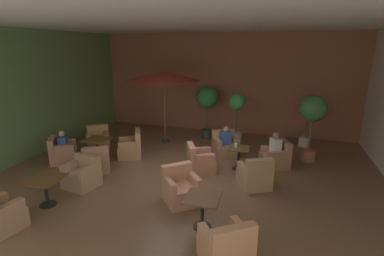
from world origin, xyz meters
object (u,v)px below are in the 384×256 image
(potted_tree_right_corner, at_px, (308,115))
(armchair_front_right_west, at_px, (98,140))
(patio_umbrella_tall_red, at_px, (164,76))
(armchair_front_right_north, at_px, (63,153))
(armchair_front_left_south, at_px, (276,158))
(armchair_front_left_west, at_px, (225,147))
(potted_tree_left_corner, at_px, (313,114))
(armchair_front_right_south, at_px, (131,147))
(armchair_rear_right_east, at_px, (82,175))
(armchair_front_right_east, at_px, (97,161))
(patron_with_friend, at_px, (276,145))
(iced_drink_cup, at_px, (236,145))
(patron_by_window, at_px, (63,142))
(cafe_table_front_left, at_px, (239,153))
(cafe_table_mid_center, at_px, (202,204))
(potted_tree_mid_right, at_px, (207,101))
(cafe_table_front_right, at_px, (97,143))
(armchair_front_left_north, at_px, (200,161))
(armchair_mid_center_east, at_px, (181,189))
(armchair_front_left_east, at_px, (255,176))
(patron_blue_shirt, at_px, (226,137))
(armchair_mid_center_north, at_px, (226,248))
(cafe_table_rear_right, at_px, (45,184))

(potted_tree_right_corner, bearing_deg, armchair_front_right_west, -160.21)
(patio_umbrella_tall_red, bearing_deg, armchair_front_right_north, -129.15)
(armchair_front_left_south, xyz_separation_m, patio_umbrella_tall_red, (-4.19, 1.17, 2.24))
(armchair_front_left_west, distance_m, potted_tree_left_corner, 2.98)
(armchair_front_right_south, relative_size, armchair_rear_right_east, 1.16)
(armchair_front_right_east, relative_size, patron_with_friend, 1.42)
(iced_drink_cup, bearing_deg, patron_by_window, -167.21)
(cafe_table_front_left, bearing_deg, armchair_front_left_west, 121.43)
(armchair_front_right_west, bearing_deg, potted_tree_left_corner, 8.43)
(armchair_front_right_north, bearing_deg, cafe_table_mid_center, -20.65)
(cafe_table_front_left, xyz_separation_m, patron_with_friend, (1.03, 0.50, 0.21))
(potted_tree_mid_right, bearing_deg, armchair_front_left_west, -57.26)
(cafe_table_front_right, relative_size, armchair_rear_right_east, 0.84)
(potted_tree_mid_right, bearing_deg, cafe_table_front_left, -57.74)
(armchair_front_left_north, height_order, patron_with_friend, patron_with_friend)
(armchair_front_left_north, xyz_separation_m, patio_umbrella_tall_red, (-2.05, 2.22, 2.23))
(armchair_front_left_west, bearing_deg, patio_umbrella_tall_red, 164.92)
(patron_with_friend, bearing_deg, armchair_front_left_west, 162.63)
(armchair_mid_center_east, bearing_deg, cafe_table_mid_center, -47.34)
(armchair_front_left_east, distance_m, armchair_rear_right_east, 4.57)
(patron_with_friend, bearing_deg, cafe_table_front_right, -169.02)
(potted_tree_left_corner, height_order, patron_blue_shirt, potted_tree_left_corner)
(cafe_table_mid_center, bearing_deg, armchair_mid_center_east, 132.66)
(potted_tree_mid_right, relative_size, potted_tree_right_corner, 1.20)
(armchair_mid_center_north, bearing_deg, potted_tree_right_corner, 77.06)
(armchair_front_left_west, distance_m, patron_with_friend, 1.78)
(cafe_table_front_left, relative_size, armchair_front_left_west, 0.66)
(armchair_front_left_south, relative_size, armchair_mid_center_north, 0.93)
(potted_tree_right_corner, bearing_deg, iced_drink_cup, -126.88)
(cafe_table_mid_center, bearing_deg, patio_umbrella_tall_red, 120.74)
(armchair_front_right_south, height_order, iced_drink_cup, armchair_front_right_south)
(cafe_table_mid_center, bearing_deg, patron_with_friend, 70.83)
(cafe_table_mid_center, distance_m, patron_blue_shirt, 4.15)
(armchair_front_left_east, height_order, potted_tree_mid_right, potted_tree_mid_right)
(armchair_front_left_west, relative_size, cafe_table_rear_right, 1.28)
(armchair_front_right_east, height_order, armchair_front_right_west, armchair_front_right_east)
(patio_umbrella_tall_red, relative_size, patron_with_friend, 3.88)
(armchair_mid_center_north, relative_size, potted_tree_mid_right, 0.51)
(cafe_table_front_left, xyz_separation_m, potted_tree_right_corner, (2.04, 2.89, 0.69))
(patron_by_window, relative_size, iced_drink_cup, 5.59)
(armchair_front_left_west, distance_m, armchair_mid_center_east, 3.36)
(armchair_front_right_north, distance_m, armchair_mid_center_east, 4.60)
(armchair_front_left_south, relative_size, potted_tree_mid_right, 0.47)
(cafe_table_front_left, xyz_separation_m, armchair_front_left_west, (-0.62, 1.01, -0.19))
(armchair_rear_right_east, distance_m, potted_tree_left_corner, 7.05)
(cafe_table_rear_right, bearing_deg, patron_blue_shirt, 53.17)
(potted_tree_right_corner, bearing_deg, patron_with_friend, -112.75)
(cafe_table_front_left, distance_m, potted_tree_mid_right, 3.40)
(cafe_table_front_left, distance_m, cafe_table_mid_center, 3.17)
(armchair_front_left_north, height_order, potted_tree_right_corner, potted_tree_right_corner)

